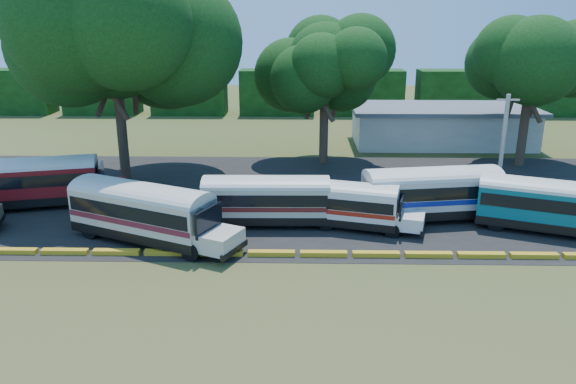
{
  "coord_description": "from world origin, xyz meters",
  "views": [
    {
      "loc": [
        3.07,
        -28.6,
        13.4
      ],
      "look_at": [
        2.34,
        6.0,
        2.26
      ],
      "focal_mm": 35.0,
      "sensor_mm": 36.0,
      "label": 1
    }
  ],
  "objects_px": {
    "bus_red": "(35,179)",
    "bus_teal": "(554,203)",
    "tree_west": "(113,32)",
    "bus_cream_west": "(145,210)",
    "bus_white_red": "(342,202)"
  },
  "relations": [
    {
      "from": "bus_cream_west",
      "to": "bus_teal",
      "type": "xyz_separation_m",
      "value": [
        25.3,
        2.02,
        -0.1
      ]
    },
    {
      "from": "bus_cream_west",
      "to": "bus_red",
      "type": "bearing_deg",
      "value": 171.35
    },
    {
      "from": "bus_teal",
      "to": "bus_red",
      "type": "bearing_deg",
      "value": -165.55
    },
    {
      "from": "bus_cream_west",
      "to": "bus_white_red",
      "type": "bearing_deg",
      "value": 37.44
    },
    {
      "from": "bus_cream_west",
      "to": "bus_white_red",
      "type": "relative_size",
      "value": 1.18
    },
    {
      "from": "bus_red",
      "to": "bus_teal",
      "type": "xyz_separation_m",
      "value": [
        34.8,
        -4.22,
        -0.11
      ]
    },
    {
      "from": "bus_red",
      "to": "bus_teal",
      "type": "relative_size",
      "value": 1.07
    },
    {
      "from": "bus_white_red",
      "to": "bus_teal",
      "type": "distance_m",
      "value": 13.25
    },
    {
      "from": "bus_cream_west",
      "to": "bus_teal",
      "type": "relative_size",
      "value": 1.06
    },
    {
      "from": "bus_red",
      "to": "tree_west",
      "type": "xyz_separation_m",
      "value": [
        4.4,
        6.57,
        9.86
      ]
    },
    {
      "from": "bus_red",
      "to": "bus_teal",
      "type": "distance_m",
      "value": 35.06
    },
    {
      "from": "bus_cream_west",
      "to": "tree_west",
      "type": "xyz_separation_m",
      "value": [
        -5.1,
        12.82,
        9.88
      ]
    },
    {
      "from": "bus_cream_west",
      "to": "tree_west",
      "type": "bearing_deg",
      "value": 136.36
    },
    {
      "from": "tree_west",
      "to": "bus_teal",
      "type": "bearing_deg",
      "value": -19.55
    },
    {
      "from": "bus_red",
      "to": "tree_west",
      "type": "bearing_deg",
      "value": 41.54
    }
  ]
}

